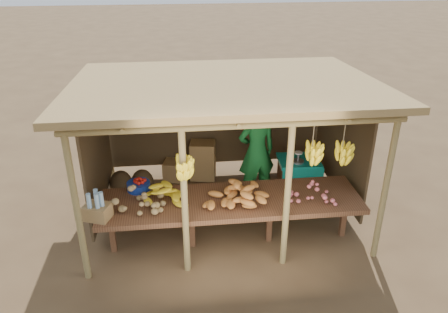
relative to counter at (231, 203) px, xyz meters
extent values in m
plane|color=brown|center=(0.00, 0.95, -0.74)|extent=(60.00, 60.00, 0.00)
cylinder|color=olive|center=(-2.10, -0.55, 0.36)|extent=(0.09, 0.09, 2.20)
cylinder|color=olive|center=(2.10, -0.55, 0.36)|extent=(0.09, 0.09, 2.20)
cylinder|color=olive|center=(-2.10, 2.45, 0.36)|extent=(0.09, 0.09, 2.20)
cylinder|color=olive|center=(2.10, 2.45, 0.36)|extent=(0.09, 0.09, 2.20)
cylinder|color=olive|center=(-0.70, -0.55, 0.36)|extent=(0.09, 0.09, 2.20)
cylinder|color=olive|center=(0.70, -0.55, 0.36)|extent=(0.09, 0.09, 2.20)
cylinder|color=olive|center=(0.00, -0.55, 1.46)|extent=(4.40, 0.09, 0.09)
cylinder|color=olive|center=(0.00, 2.45, 1.46)|extent=(4.40, 0.09, 0.09)
cube|color=#A1804B|center=(0.00, 0.95, 1.55)|extent=(4.70, 3.50, 0.28)
cube|color=#4B3A23|center=(0.00, 2.43, 0.47)|extent=(4.20, 0.04, 1.98)
cube|color=#4B3A23|center=(-2.08, 1.15, 0.47)|extent=(0.04, 2.40, 1.98)
cube|color=#4B3A23|center=(2.08, 1.15, 0.47)|extent=(0.04, 2.40, 1.98)
cube|color=brown|center=(0.00, 0.00, 0.02)|extent=(3.90, 1.05, 0.08)
cube|color=brown|center=(-1.80, 0.00, -0.38)|extent=(0.08, 0.08, 0.72)
cube|color=brown|center=(-0.60, 0.00, -0.38)|extent=(0.08, 0.08, 0.72)
cube|color=brown|center=(0.60, 0.00, -0.38)|extent=(0.08, 0.08, 0.72)
cube|color=brown|center=(1.80, 0.00, -0.38)|extent=(0.08, 0.08, 0.72)
cylinder|color=navy|center=(-1.39, 0.44, 0.12)|extent=(0.36, 0.36, 0.13)
cube|color=olive|center=(-1.90, -0.29, 0.17)|extent=(0.41, 0.37, 0.21)
imported|color=#17692B|center=(0.62, 1.31, 0.20)|extent=(0.77, 0.59, 1.88)
cube|color=brown|center=(1.44, 1.42, -0.43)|extent=(0.70, 0.61, 0.62)
cube|color=#0C8E84|center=(1.44, 1.42, -0.09)|extent=(0.78, 0.68, 0.06)
cube|color=olive|center=(-0.28, 2.15, -0.53)|extent=(0.55, 0.48, 0.38)
cube|color=olive|center=(-0.28, 2.15, -0.15)|extent=(0.55, 0.48, 0.38)
cube|color=olive|center=(-0.81, 2.15, -0.53)|extent=(0.55, 0.48, 0.38)
ellipsoid|color=#4B3A23|center=(-1.84, 1.68, -0.49)|extent=(0.43, 0.43, 0.58)
ellipsoid|color=#4B3A23|center=(-1.45, 1.68, -0.49)|extent=(0.43, 0.43, 0.58)
camera|label=1|loc=(-0.74, -5.54, 3.49)|focal=35.00mm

